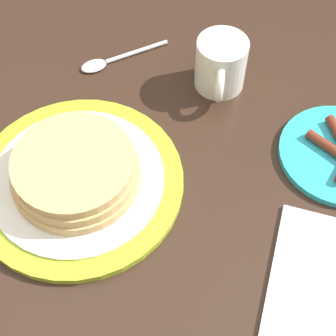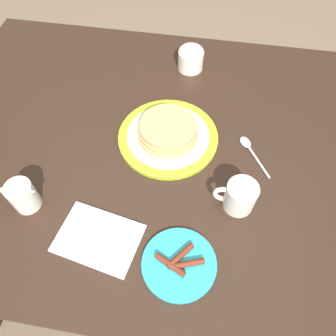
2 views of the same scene
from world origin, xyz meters
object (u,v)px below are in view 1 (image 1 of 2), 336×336
coffee_mug (221,65)px  spoon (109,61)px  pancake_plate (76,176)px  napkin (327,287)px

coffee_mug → spoon: 0.19m
pancake_plate → napkin: 0.35m
spoon → pancake_plate: bearing=-0.7°
pancake_plate → coffee_mug: size_ratio=2.71×
pancake_plate → spoon: bearing=179.3°
pancake_plate → napkin: pancake_plate is taller
napkin → coffee_mug: bearing=-155.4°
napkin → spoon: size_ratio=1.55×
napkin → pancake_plate: bearing=-109.1°
coffee_mug → napkin: coffee_mug is taller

